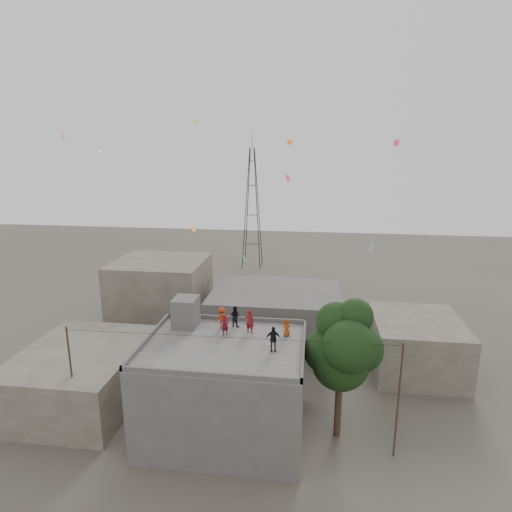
{
  "coord_description": "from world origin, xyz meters",
  "views": [
    {
      "loc": [
        5.25,
        -23.93,
        17.96
      ],
      "look_at": [
        1.6,
        3.02,
        11.1
      ],
      "focal_mm": 30.0,
      "sensor_mm": 36.0,
      "label": 1
    }
  ],
  "objects_px": {
    "person_dark_adult": "(273,339)",
    "person_red_adult": "(250,321)",
    "stair_head_box": "(186,312)",
    "transmission_tower": "(252,209)",
    "tree": "(344,348)"
  },
  "relations": [
    {
      "from": "transmission_tower",
      "to": "person_red_adult",
      "type": "height_order",
      "value": "transmission_tower"
    },
    {
      "from": "stair_head_box",
      "to": "person_dark_adult",
      "type": "height_order",
      "value": "stair_head_box"
    },
    {
      "from": "transmission_tower",
      "to": "person_dark_adult",
      "type": "relative_size",
      "value": 12.73
    },
    {
      "from": "tree",
      "to": "person_dark_adult",
      "type": "bearing_deg",
      "value": -166.6
    },
    {
      "from": "stair_head_box",
      "to": "person_dark_adult",
      "type": "xyz_separation_m",
      "value": [
        6.3,
        -3.02,
        -0.21
      ]
    },
    {
      "from": "transmission_tower",
      "to": "person_dark_adult",
      "type": "distance_m",
      "value": 41.1
    },
    {
      "from": "person_dark_adult",
      "to": "stair_head_box",
      "type": "bearing_deg",
      "value": 143.34
    },
    {
      "from": "tree",
      "to": "stair_head_box",
      "type": "bearing_deg",
      "value": 169.26
    },
    {
      "from": "transmission_tower",
      "to": "person_red_adult",
      "type": "xyz_separation_m",
      "value": [
        5.33,
        -38.01,
        -2.15
      ]
    },
    {
      "from": "person_red_adult",
      "to": "person_dark_adult",
      "type": "height_order",
      "value": "person_red_adult"
    },
    {
      "from": "tree",
      "to": "person_dark_adult",
      "type": "xyz_separation_m",
      "value": [
        -4.27,
        -1.02,
        0.78
      ]
    },
    {
      "from": "stair_head_box",
      "to": "person_dark_adult",
      "type": "distance_m",
      "value": 6.99
    },
    {
      "from": "stair_head_box",
      "to": "tree",
      "type": "xyz_separation_m",
      "value": [
        10.57,
        -2.0,
        -1.0
      ]
    },
    {
      "from": "transmission_tower",
      "to": "person_red_adult",
      "type": "distance_m",
      "value": 38.44
    },
    {
      "from": "person_dark_adult",
      "to": "person_red_adult",
      "type": "bearing_deg",
      "value": 115.25
    }
  ]
}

